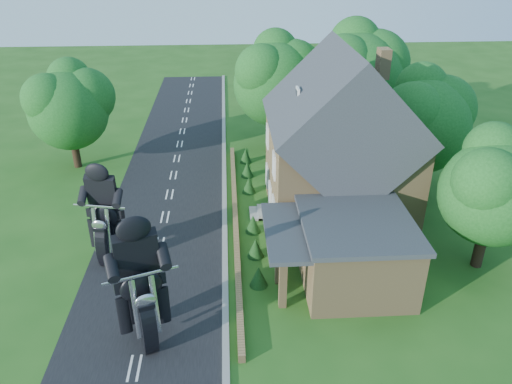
{
  "coord_description": "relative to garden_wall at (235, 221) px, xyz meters",
  "views": [
    {
      "loc": [
        3.98,
        -20.71,
        15.41
      ],
      "look_at": [
        5.45,
        3.62,
        2.8
      ],
      "focal_mm": 35.0,
      "sensor_mm": 36.0,
      "label": 1
    }
  ],
  "objects": [
    {
      "name": "motorcycle_follow",
      "position": [
        -6.69,
        -3.16,
        0.64
      ],
      "size": [
        0.8,
        1.86,
        1.68
      ],
      "primitive_type": null,
      "rotation": [
        0.0,
        0.0,
        2.95
      ],
      "color": "black",
      "rests_on": "ground"
    },
    {
      "name": "tree_behind_left",
      "position": [
        3.86,
        12.13,
        5.53
      ],
      "size": [
        6.94,
        6.4,
        9.16
      ],
      "color": "black",
      "rests_on": "ground"
    },
    {
      "name": "tree_behind_house",
      "position": [
        9.88,
        11.14,
        6.03
      ],
      "size": [
        7.81,
        7.2,
        10.08
      ],
      "color": "black",
      "rests_on": "ground"
    },
    {
      "name": "kerb",
      "position": [
        -0.65,
        -5.0,
        -0.14
      ],
      "size": [
        0.3,
        80.0,
        0.12
      ],
      "primitive_type": "cube",
      "color": "gray",
      "rests_on": "ground"
    },
    {
      "name": "motorcycle_lead",
      "position": [
        -4.0,
        -9.39,
        0.72
      ],
      "size": [
        1.14,
        2.04,
        1.85
      ],
      "primitive_type": null,
      "rotation": [
        0.0,
        0.0,
        3.49
      ],
      "color": "black",
      "rests_on": "ground"
    },
    {
      "name": "road",
      "position": [
        -4.3,
        -5.0,
        -0.19
      ],
      "size": [
        7.0,
        80.0,
        0.02
      ],
      "primitive_type": "cube",
      "color": "black",
      "rests_on": "ground"
    },
    {
      "name": "shrub_f",
      "position": [
        1.0,
        9.0,
        0.35
      ],
      "size": [
        0.9,
        0.9,
        1.1
      ],
      "primitive_type": "cone",
      "color": "#103410",
      "rests_on": "ground"
    },
    {
      "name": "tree_far_road",
      "position": [
        -11.16,
        9.11,
        4.64
      ],
      "size": [
        6.08,
        5.6,
        7.84
      ],
      "color": "black",
      "rests_on": "ground"
    },
    {
      "name": "shrub_a",
      "position": [
        1.0,
        -6.0,
        0.35
      ],
      "size": [
        0.9,
        0.9,
        1.1
      ],
      "primitive_type": "cone",
      "color": "#103410",
      "rests_on": "ground"
    },
    {
      "name": "ground",
      "position": [
        -4.3,
        -5.0,
        -0.2
      ],
      "size": [
        120.0,
        120.0,
        0.0
      ],
      "primitive_type": "plane",
      "color": "#215016",
      "rests_on": "ground"
    },
    {
      "name": "annex",
      "position": [
        5.57,
        -5.8,
        1.57
      ],
      "size": [
        7.05,
        5.94,
        3.44
      ],
      "color": "#997A4D",
      "rests_on": "ground"
    },
    {
      "name": "tree_annex_side",
      "position": [
        12.83,
        -4.9,
        4.49
      ],
      "size": [
        5.64,
        5.2,
        7.48
      ],
      "color": "black",
      "rests_on": "ground"
    },
    {
      "name": "shrub_c",
      "position": [
        1.0,
        -1.0,
        0.35
      ],
      "size": [
        0.9,
        0.9,
        1.1
      ],
      "primitive_type": "cone",
      "color": "#103410",
      "rests_on": "ground"
    },
    {
      "name": "shrub_e",
      "position": [
        1.0,
        6.5,
        0.35
      ],
      "size": [
        0.9,
        0.9,
        1.1
      ],
      "primitive_type": "cone",
      "color": "#103410",
      "rests_on": "ground"
    },
    {
      "name": "tree_house_right",
      "position": [
        12.35,
        3.62,
        4.99
      ],
      "size": [
        6.51,
        6.0,
        8.4
      ],
      "color": "black",
      "rests_on": "ground"
    },
    {
      "name": "shrub_d",
      "position": [
        1.0,
        4.0,
        0.35
      ],
      "size": [
        0.9,
        0.9,
        1.1
      ],
      "primitive_type": "cone",
      "color": "#103410",
      "rests_on": "ground"
    },
    {
      "name": "garden_wall",
      "position": [
        0.0,
        0.0,
        0.0
      ],
      "size": [
        0.3,
        22.0,
        0.4
      ],
      "primitive_type": "cube",
      "color": "#997A4D",
      "rests_on": "ground"
    },
    {
      "name": "house",
      "position": [
        6.19,
        1.0,
        4.14
      ],
      "size": [
        9.54,
        8.64,
        10.24
      ],
      "color": "#997A4D",
      "rests_on": "ground"
    },
    {
      "name": "shrub_b",
      "position": [
        1.0,
        -3.5,
        0.35
      ],
      "size": [
        0.9,
        0.9,
        1.1
      ],
      "primitive_type": "cone",
      "color": "#103410",
      "rests_on": "ground"
    }
  ]
}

